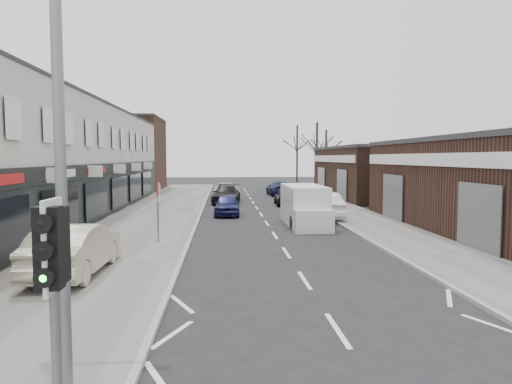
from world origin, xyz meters
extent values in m
plane|color=black|center=(0.00, 0.00, 0.00)|extent=(160.00, 160.00, 0.00)
cube|color=slate|center=(-6.75, 22.00, 0.06)|extent=(5.50, 64.00, 0.12)
cube|color=slate|center=(5.75, 22.00, 0.06)|extent=(3.50, 64.00, 0.12)
cube|color=beige|center=(-13.50, 19.50, 3.55)|extent=(8.00, 41.00, 7.10)
cube|color=#492C1F|center=(-13.50, 45.00, 4.00)|extent=(8.00, 10.00, 8.00)
cube|color=#362118|center=(12.50, 34.00, 2.25)|extent=(10.00, 16.00, 4.50)
cylinder|color=slate|center=(-4.40, -2.00, 1.62)|extent=(0.12, 0.12, 3.00)
cube|color=silver|center=(-4.40, -2.00, 2.67)|extent=(0.05, 0.55, 1.10)
cube|color=black|center=(-4.40, -2.12, 2.67)|extent=(0.28, 0.22, 0.95)
sphere|color=#0CE533|center=(-4.40, -2.24, 2.37)|extent=(0.18, 0.18, 0.18)
cube|color=black|center=(-4.40, -1.88, 2.67)|extent=(0.26, 0.20, 0.90)
cylinder|color=slate|center=(-4.70, -0.80, 4.12)|extent=(0.16, 0.16, 8.00)
cylinder|color=slate|center=(-5.20, 12.00, 1.37)|extent=(0.07, 0.07, 2.50)
cube|color=white|center=(-5.15, 12.00, 1.97)|extent=(0.04, 0.45, 0.25)
cube|color=silver|center=(2.00, 17.42, 1.08)|extent=(2.01, 4.77, 2.17)
cube|color=silver|center=(2.00, 14.63, 0.56)|extent=(1.92, 0.85, 1.14)
cylinder|color=black|center=(1.12, 15.76, 0.36)|extent=(0.23, 0.72, 0.72)
cylinder|color=black|center=(2.88, 15.76, 0.36)|extent=(0.23, 0.72, 0.72)
cylinder|color=black|center=(1.12, 19.08, 0.36)|extent=(0.23, 0.72, 0.72)
cylinder|color=black|center=(2.88, 19.08, 0.36)|extent=(0.23, 0.72, 0.72)
imported|color=#BDB397|center=(-6.99, 6.82, 0.90)|extent=(1.77, 4.80, 1.57)
imported|color=#232227|center=(-7.57, 5.81, 0.97)|extent=(0.69, 0.52, 1.71)
imported|color=#161A47|center=(-2.20, 21.83, 0.67)|extent=(1.72, 3.99, 1.34)
imported|color=black|center=(-2.20, 29.42, 0.74)|extent=(2.50, 5.23, 1.47)
imported|color=#BCAF96|center=(-2.20, 34.13, 0.70)|extent=(2.35, 5.07, 1.41)
imported|color=white|center=(3.40, 19.64, 0.81)|extent=(1.98, 5.01, 1.62)
imported|color=black|center=(2.40, 27.71, 0.68)|extent=(1.74, 4.06, 1.37)
imported|color=#141D41|center=(2.97, 36.90, 0.71)|extent=(2.24, 4.97, 1.41)
camera|label=1|loc=(-2.42, -7.38, 3.69)|focal=32.00mm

